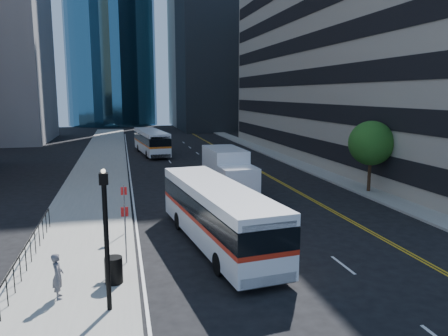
% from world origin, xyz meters
% --- Properties ---
extents(ground, '(160.00, 160.00, 0.00)m').
position_xyz_m(ground, '(0.00, 0.00, 0.00)').
color(ground, black).
rests_on(ground, ground).
extents(sidewalk_west, '(5.00, 90.00, 0.15)m').
position_xyz_m(sidewalk_west, '(-10.50, 25.00, 0.07)').
color(sidewalk_west, gray).
rests_on(sidewalk_west, ground).
extents(sidewalk_east, '(2.00, 90.00, 0.15)m').
position_xyz_m(sidewalk_east, '(9.00, 25.00, 0.07)').
color(sidewalk_east, gray).
rests_on(sidewalk_east, ground).
extents(parking_garage, '(30.00, 50.00, 25.00)m').
position_xyz_m(parking_garage, '(25.00, 23.00, 12.50)').
color(parking_garage, '#9E9384').
rests_on(parking_garage, ground).
extents(street_tree, '(3.20, 3.20, 5.10)m').
position_xyz_m(street_tree, '(9.00, 8.00, 3.64)').
color(street_tree, '#332114').
rests_on(street_tree, sidewalk_east).
extents(lamp_post, '(0.28, 0.28, 4.56)m').
position_xyz_m(lamp_post, '(-9.00, -6.00, 2.72)').
color(lamp_post, black).
rests_on(lamp_post, sidewalk_west).
extents(bus_front, '(3.81, 11.45, 2.90)m').
position_xyz_m(bus_front, '(-4.14, -0.33, 1.58)').
color(bus_front, white).
rests_on(bus_front, ground).
extents(bus_rear, '(3.60, 11.18, 2.83)m').
position_xyz_m(bus_rear, '(-4.98, 32.35, 1.55)').
color(bus_rear, white).
rests_on(bus_rear, ground).
extents(box_truck, '(2.56, 6.91, 3.28)m').
position_xyz_m(box_truck, '(-1.17, 9.49, 1.73)').
color(box_truck, white).
rests_on(box_truck, ground).
extents(trash_can, '(0.80, 0.80, 1.00)m').
position_xyz_m(trash_can, '(-8.88, -3.91, 0.65)').
color(trash_can, black).
rests_on(trash_can, sidewalk_west).
extents(pedestrian, '(0.47, 0.64, 1.61)m').
position_xyz_m(pedestrian, '(-10.73, -4.74, 0.96)').
color(pedestrian, '#504F56').
rests_on(pedestrian, sidewalk_west).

